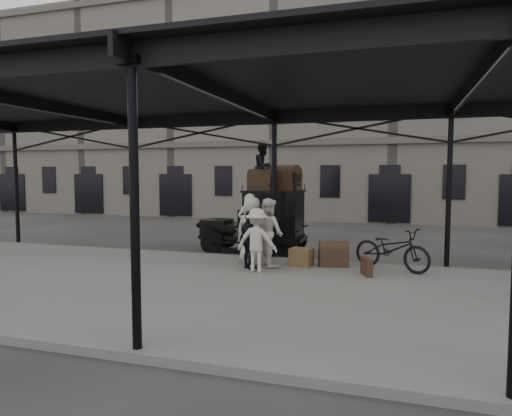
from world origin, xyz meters
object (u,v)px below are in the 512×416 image
Objects in this scene: steamer_trunk_platform at (334,256)px; steamer_trunk_roof_near at (261,182)px; bicycle at (392,249)px; porter_official at (250,240)px; taxi at (265,219)px; porter_left at (249,225)px.

steamer_trunk_roof_near is at bearing 131.21° from steamer_trunk_platform.
porter_official is at bearing 133.44° from bicycle.
steamer_trunk_platform is (2.65, -2.17, -0.76)m from taxi.
steamer_trunk_platform is at bearing 152.96° from porter_left.
steamer_trunk_platform is at bearing -110.81° from porter_official.
porter_official is (0.57, -1.73, -0.20)m from porter_left.
bicycle is (4.26, -0.68, -0.42)m from porter_left.
porter_official is at bearing 94.37° from porter_left.
porter_left is at bearing -87.60° from steamer_trunk_roof_near.
steamer_trunk_roof_near reaches higher than bicycle.
steamer_trunk_roof_near is at bearing 92.88° from bicycle.
porter_official is at bearing -166.23° from steamer_trunk_platform.
porter_left is at bearing -29.86° from porter_official.
bicycle is 1.59m from steamer_trunk_platform.
steamer_trunk_roof_near reaches higher than taxi.
steamer_trunk_roof_near is 3.91m from steamer_trunk_platform.
taxi reaches higher than steamer_trunk_platform.
porter_left reaches higher than steamer_trunk_platform.
porter_official is at bearing -80.93° from taxi.
bicycle is at bearing -27.78° from taxi.
taxi is at bearing -39.19° from porter_official.
taxi reaches higher than porter_official.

